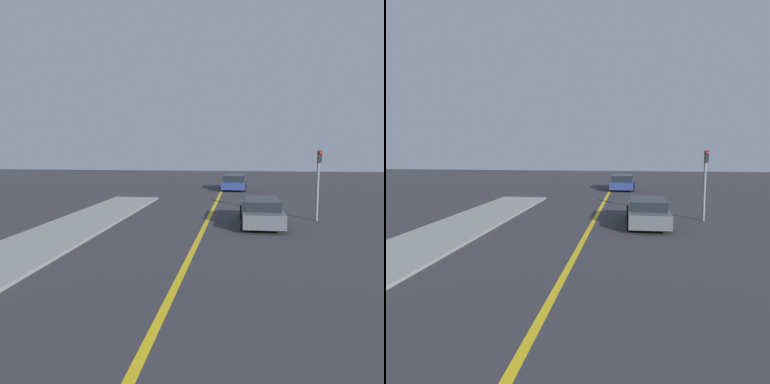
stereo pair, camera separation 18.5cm
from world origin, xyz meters
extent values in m
cube|color=gold|center=(0.00, 18.00, 0.00)|extent=(0.20, 60.00, 0.01)
cube|color=gray|center=(-5.60, 12.68, 0.05)|extent=(3.04, 25.36, 0.10)
cube|color=#4C5156|center=(2.50, 17.32, 0.49)|extent=(1.82, 4.45, 0.60)
cube|color=black|center=(2.50, 17.10, 1.00)|extent=(1.57, 2.46, 0.42)
cylinder|color=black|center=(1.65, 18.67, 0.34)|extent=(0.23, 0.68, 0.67)
cylinder|color=black|center=(3.31, 18.70, 0.34)|extent=(0.23, 0.68, 0.67)
cylinder|color=black|center=(1.70, 15.93, 0.34)|extent=(0.23, 0.68, 0.67)
cylinder|color=black|center=(3.36, 15.96, 0.34)|extent=(0.23, 0.68, 0.67)
cube|color=navy|center=(0.98, 32.21, 0.46)|extent=(2.00, 4.48, 0.58)
cube|color=black|center=(0.98, 31.99, 1.01)|extent=(1.73, 2.48, 0.51)
cylinder|color=black|center=(0.12, 33.61, 0.31)|extent=(0.23, 0.63, 0.62)
cylinder|color=black|center=(1.92, 33.57, 0.31)|extent=(0.23, 0.63, 0.62)
cylinder|color=black|center=(0.05, 30.86, 0.31)|extent=(0.23, 0.63, 0.62)
cylinder|color=black|center=(1.85, 30.82, 0.31)|extent=(0.23, 0.63, 0.62)
cylinder|color=slate|center=(5.20, 18.59, 1.68)|extent=(0.12, 0.12, 3.36)
cube|color=black|center=(5.20, 18.41, 3.08)|extent=(0.18, 0.18, 0.55)
sphere|color=red|center=(5.20, 18.32, 3.25)|extent=(0.14, 0.14, 0.14)
camera|label=1|loc=(1.60, 0.25, 3.41)|focal=35.00mm
camera|label=2|loc=(1.79, 0.27, 3.41)|focal=35.00mm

